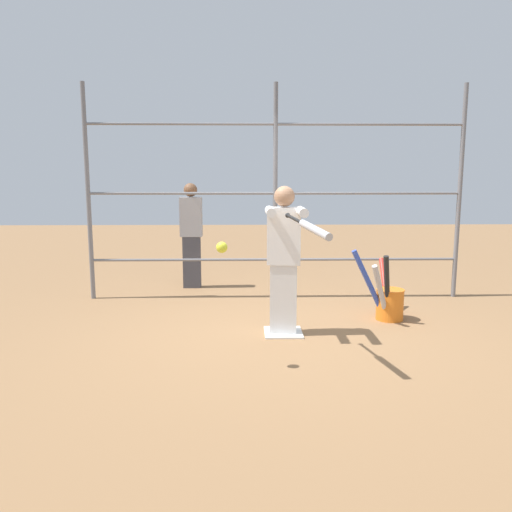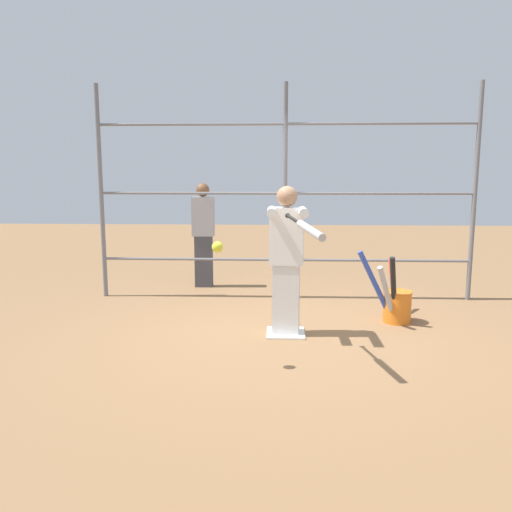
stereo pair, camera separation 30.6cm
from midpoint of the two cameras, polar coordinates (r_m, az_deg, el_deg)
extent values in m
plane|color=olive|center=(5.39, 1.49, -8.84)|extent=(24.00, 24.00, 0.00)
cube|color=white|center=(5.38, 1.49, -8.74)|extent=(0.40, 0.40, 0.02)
cylinder|color=slate|center=(7.26, 21.13, 6.72)|extent=(0.06, 0.06, 2.87)
cylinder|color=slate|center=(6.73, 0.90, 7.18)|extent=(0.06, 0.06, 2.87)
cylinder|color=slate|center=(7.09, -19.84, 6.74)|extent=(0.06, 0.06, 2.87)
cylinder|color=slate|center=(6.82, 0.88, -0.42)|extent=(4.99, 0.04, 0.04)
cylinder|color=slate|center=(6.73, 0.90, 7.18)|extent=(4.99, 0.04, 0.04)
cylinder|color=slate|center=(6.76, 0.92, 14.84)|extent=(4.99, 0.04, 0.04)
cube|color=silver|center=(5.28, 1.51, -4.95)|extent=(0.30, 0.21, 0.75)
cube|color=white|center=(5.16, 1.54, 2.31)|extent=(0.36, 0.23, 0.59)
sphere|color=#9E7051|center=(5.13, 1.56, 6.83)|extent=(0.21, 0.21, 0.21)
cylinder|color=white|center=(4.92, 3.47, 5.06)|extent=(0.09, 0.42, 0.09)
cylinder|color=white|center=(4.94, -0.14, 5.10)|extent=(0.09, 0.42, 0.09)
sphere|color=black|center=(4.72, 1.79, 4.66)|extent=(0.05, 0.05, 0.05)
cylinder|color=black|center=(4.55, 2.54, 4.23)|extent=(0.13, 0.36, 0.07)
cylinder|color=#B2B2B7|center=(4.14, 4.67, 3.00)|extent=(0.22, 0.54, 0.13)
sphere|color=yellow|center=(4.20, -6.02, 0.98)|extent=(0.10, 0.10, 0.10)
cylinder|color=orange|center=(6.01, 13.64, -5.43)|extent=(0.31, 0.31, 0.36)
torus|color=orange|center=(5.96, 13.71, -3.77)|extent=(0.33, 0.33, 0.01)
cylinder|color=#B2B2B7|center=(5.76, 12.61, -4.09)|extent=(0.31, 0.34, 0.68)
cylinder|color=black|center=(5.81, 13.30, -3.54)|extent=(0.18, 0.24, 0.76)
cylinder|color=red|center=(6.27, 13.14, -3.35)|extent=(0.09, 0.54, 0.62)
cylinder|color=#334CB2|center=(5.84, 11.38, -3.18)|extent=(0.46, 0.14, 0.82)
cube|color=#3F3F47|center=(7.56, -8.49, -0.68)|extent=(0.26, 0.16, 0.77)
cube|color=#99999E|center=(7.47, -8.61, 4.44)|extent=(0.32, 0.18, 0.58)
sphere|color=brown|center=(7.45, -8.68, 7.47)|extent=(0.20, 0.20, 0.20)
camera|label=1|loc=(0.15, -91.83, -0.29)|focal=35.00mm
camera|label=2|loc=(0.15, 88.17, 0.29)|focal=35.00mm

